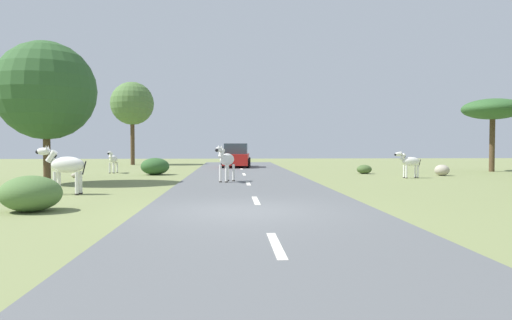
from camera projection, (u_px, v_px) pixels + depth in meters
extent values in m
plane|color=olive|center=(242.00, 212.00, 11.47)|extent=(90.00, 90.00, 0.00)
cube|color=#56595B|center=(260.00, 211.00, 11.49)|extent=(6.00, 64.00, 0.05)
cube|color=silver|center=(276.00, 245.00, 7.50)|extent=(0.16, 2.00, 0.01)
cube|color=silver|center=(256.00, 201.00, 13.49)|extent=(0.16, 2.00, 0.01)
cube|color=silver|center=(248.00, 183.00, 19.47)|extent=(0.16, 2.00, 0.01)
cube|color=silver|center=(244.00, 174.00, 25.46)|extent=(0.16, 2.00, 0.01)
cube|color=silver|center=(241.00, 169.00, 31.45)|extent=(0.16, 2.00, 0.01)
cube|color=silver|center=(240.00, 165.00, 37.44)|extent=(0.16, 2.00, 0.01)
ellipsoid|color=silver|center=(227.00, 159.00, 20.35)|extent=(0.89, 1.21, 0.53)
cylinder|color=silver|center=(220.00, 174.00, 20.09)|extent=(0.15, 0.15, 0.77)
cylinder|color=#28231E|center=(220.00, 182.00, 20.10)|extent=(0.17, 0.17, 0.05)
cylinder|color=silver|center=(226.00, 174.00, 19.98)|extent=(0.15, 0.15, 0.77)
cylinder|color=#28231E|center=(226.00, 182.00, 19.99)|extent=(0.17, 0.17, 0.05)
cylinder|color=silver|center=(228.00, 173.00, 20.77)|extent=(0.15, 0.15, 0.77)
cylinder|color=#28231E|center=(228.00, 180.00, 20.78)|extent=(0.17, 0.17, 0.05)
cylinder|color=silver|center=(233.00, 173.00, 20.66)|extent=(0.15, 0.15, 0.77)
cylinder|color=#28231E|center=(234.00, 181.00, 20.67)|extent=(0.17, 0.17, 0.05)
cylinder|color=silver|center=(222.00, 153.00, 19.84)|extent=(0.36, 0.45, 0.45)
cube|color=black|center=(222.00, 151.00, 19.84)|extent=(0.20, 0.35, 0.31)
ellipsoid|color=silver|center=(219.00, 150.00, 19.59)|extent=(0.40, 0.53, 0.25)
ellipsoid|color=black|center=(217.00, 150.00, 19.41)|extent=(0.20, 0.22, 0.15)
cone|color=silver|center=(219.00, 147.00, 19.73)|extent=(0.12, 0.12, 0.14)
cone|color=silver|center=(222.00, 147.00, 19.68)|extent=(0.12, 0.12, 0.14)
cylinder|color=black|center=(232.00, 161.00, 20.88)|extent=(0.11, 0.16, 0.46)
ellipsoid|color=silver|center=(411.00, 162.00, 23.29)|extent=(0.99, 0.50, 0.45)
cylinder|color=silver|center=(404.00, 172.00, 23.37)|extent=(0.11, 0.11, 0.65)
cylinder|color=#28231E|center=(404.00, 178.00, 23.38)|extent=(0.12, 0.12, 0.04)
cylinder|color=silver|center=(406.00, 172.00, 23.13)|extent=(0.11, 0.11, 0.65)
cylinder|color=#28231E|center=(406.00, 178.00, 23.14)|extent=(0.12, 0.12, 0.04)
cylinder|color=silver|center=(415.00, 172.00, 23.48)|extent=(0.11, 0.11, 0.65)
cylinder|color=#28231E|center=(415.00, 177.00, 23.49)|extent=(0.12, 0.12, 0.04)
cylinder|color=silver|center=(418.00, 172.00, 23.24)|extent=(0.11, 0.11, 0.65)
cylinder|color=#28231E|center=(418.00, 178.00, 23.25)|extent=(0.12, 0.12, 0.04)
cylinder|color=silver|center=(403.00, 157.00, 23.20)|extent=(0.36, 0.21, 0.38)
cube|color=black|center=(403.00, 155.00, 23.20)|extent=(0.32, 0.07, 0.26)
ellipsoid|color=silver|center=(399.00, 154.00, 23.15)|extent=(0.43, 0.22, 0.21)
ellipsoid|color=black|center=(396.00, 155.00, 23.13)|extent=(0.16, 0.14, 0.13)
cone|color=silver|center=(400.00, 152.00, 23.23)|extent=(0.09, 0.09, 0.12)
cone|color=silver|center=(401.00, 152.00, 23.11)|extent=(0.09, 0.09, 0.12)
cylinder|color=black|center=(420.00, 163.00, 23.37)|extent=(0.14, 0.05, 0.39)
ellipsoid|color=silver|center=(113.00, 159.00, 27.50)|extent=(0.46, 0.97, 0.45)
cylinder|color=silver|center=(110.00, 168.00, 27.21)|extent=(0.10, 0.10, 0.64)
cylinder|color=#28231E|center=(110.00, 173.00, 27.22)|extent=(0.12, 0.12, 0.04)
cylinder|color=silver|center=(114.00, 168.00, 27.20)|extent=(0.10, 0.10, 0.64)
cylinder|color=#28231E|center=(114.00, 173.00, 27.21)|extent=(0.12, 0.12, 0.04)
cylinder|color=silver|center=(113.00, 167.00, 27.83)|extent=(0.10, 0.10, 0.64)
cylinder|color=#28231E|center=(113.00, 172.00, 27.84)|extent=(0.12, 0.12, 0.04)
cylinder|color=silver|center=(117.00, 167.00, 27.82)|extent=(0.10, 0.10, 0.64)
cylinder|color=#28231E|center=(117.00, 172.00, 27.83)|extent=(0.12, 0.12, 0.04)
cylinder|color=silver|center=(111.00, 156.00, 27.04)|extent=(0.20, 0.35, 0.38)
cube|color=black|center=(111.00, 154.00, 27.04)|extent=(0.06, 0.31, 0.26)
ellipsoid|color=silver|center=(109.00, 153.00, 26.81)|extent=(0.21, 0.43, 0.21)
ellipsoid|color=black|center=(108.00, 154.00, 26.65)|extent=(0.13, 0.15, 0.12)
cone|color=silver|center=(109.00, 151.00, 26.91)|extent=(0.08, 0.08, 0.12)
cone|color=silver|center=(111.00, 151.00, 26.91)|extent=(0.08, 0.08, 0.12)
cylinder|color=black|center=(116.00, 160.00, 27.97)|extent=(0.05, 0.14, 0.38)
ellipsoid|color=silver|center=(68.00, 165.00, 15.54)|extent=(1.20, 0.59, 0.55)
cylinder|color=silver|center=(59.00, 183.00, 15.73)|extent=(0.13, 0.13, 0.79)
cylinder|color=#28231E|center=(59.00, 193.00, 15.74)|extent=(0.15, 0.15, 0.05)
cylinder|color=silver|center=(55.00, 183.00, 15.44)|extent=(0.13, 0.13, 0.79)
cylinder|color=#28231E|center=(55.00, 194.00, 15.45)|extent=(0.15, 0.15, 0.05)
cylinder|color=silver|center=(81.00, 183.00, 15.69)|extent=(0.13, 0.13, 0.79)
cylinder|color=#28231E|center=(81.00, 193.00, 15.70)|extent=(0.15, 0.15, 0.05)
cylinder|color=silver|center=(77.00, 183.00, 15.39)|extent=(0.13, 0.13, 0.79)
cylinder|color=#28231E|center=(77.00, 194.00, 15.41)|extent=(0.15, 0.15, 0.05)
cylinder|color=silver|center=(52.00, 156.00, 15.56)|extent=(0.43, 0.25, 0.46)
cube|color=black|center=(52.00, 154.00, 15.56)|extent=(0.38, 0.08, 0.32)
ellipsoid|color=silver|center=(44.00, 151.00, 15.57)|extent=(0.52, 0.26, 0.25)
ellipsoid|color=black|center=(38.00, 152.00, 15.59)|extent=(0.19, 0.17, 0.15)
cone|color=silver|center=(48.00, 148.00, 15.64)|extent=(0.10, 0.10, 0.15)
cone|color=silver|center=(46.00, 148.00, 15.49)|extent=(0.10, 0.10, 0.15)
cylinder|color=black|center=(84.00, 168.00, 15.51)|extent=(0.17, 0.06, 0.47)
cube|color=red|center=(236.00, 159.00, 33.84)|extent=(2.07, 4.31, 0.80)
cube|color=#334751|center=(236.00, 149.00, 33.61)|extent=(1.78, 2.30, 0.76)
cube|color=black|center=(238.00, 162.00, 36.00)|extent=(1.72, 0.27, 0.24)
cylinder|color=black|center=(249.00, 162.00, 35.19)|extent=(0.26, 0.69, 0.68)
cylinder|color=black|center=(226.00, 162.00, 35.20)|extent=(0.26, 0.69, 0.68)
cylinder|color=black|center=(248.00, 163.00, 32.49)|extent=(0.26, 0.69, 0.68)
cylinder|color=black|center=(223.00, 163.00, 32.50)|extent=(0.26, 0.69, 0.68)
cylinder|color=#4C3823|center=(133.00, 143.00, 38.79)|extent=(0.34, 0.34, 3.75)
sphere|color=#4C7038|center=(132.00, 103.00, 38.68)|extent=(3.61, 3.61, 3.61)
cylinder|color=#4C3823|center=(47.00, 157.00, 19.78)|extent=(0.30, 0.30, 2.34)
sphere|color=#2D5628|center=(46.00, 91.00, 19.69)|extent=(4.21, 4.21, 4.21)
cylinder|color=#4C3823|center=(492.00, 146.00, 28.96)|extent=(0.33, 0.33, 3.30)
ellipsoid|color=#2D5628|center=(493.00, 109.00, 28.89)|extent=(3.71, 3.71, 1.30)
ellipsoid|color=#4C7038|center=(31.00, 194.00, 11.61)|extent=(1.52, 1.37, 0.91)
ellipsoid|color=#2D5628|center=(155.00, 166.00, 25.81)|extent=(1.60, 1.44, 0.96)
ellipsoid|color=#425B2D|center=(364.00, 169.00, 26.81)|extent=(0.87, 0.79, 0.52)
ellipsoid|color=#A89E8C|center=(442.00, 170.00, 25.16)|extent=(0.80, 0.75, 0.60)
ellipsoid|color=#A89E8C|center=(75.00, 175.00, 23.51)|extent=(0.38, 0.32, 0.24)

